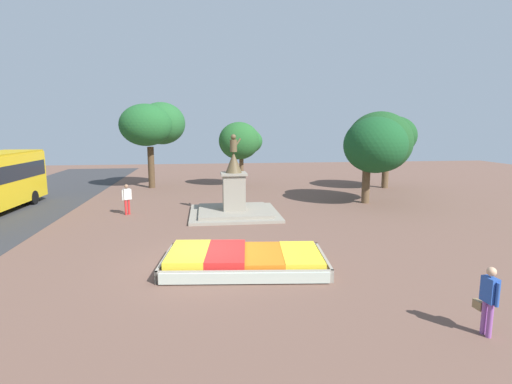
# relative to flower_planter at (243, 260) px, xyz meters

# --- Properties ---
(ground_plane) EXTENTS (81.02, 81.02, 0.00)m
(ground_plane) POSITION_rel_flower_planter_xyz_m (-1.29, 0.48, -0.28)
(ground_plane) COLOR brown
(flower_planter) EXTENTS (6.02, 3.76, 0.64)m
(flower_planter) POSITION_rel_flower_planter_xyz_m (0.00, 0.00, 0.00)
(flower_planter) COLOR #38281C
(flower_planter) RESTS_ON ground_plane
(statue_monument) EXTENTS (4.98, 4.98, 4.55)m
(statue_monument) POSITION_rel_flower_planter_xyz_m (0.33, 8.77, 0.55)
(statue_monument) COLOR gray
(statue_monument) RESTS_ON ground_plane
(pedestrian_with_handbag) EXTENTS (0.25, 0.73, 1.72)m
(pedestrian_with_handbag) POSITION_rel_flower_planter_xyz_m (5.36, -5.35, 0.69)
(pedestrian_with_handbag) COLOR #8C4C99
(pedestrian_with_handbag) RESTS_ON ground_plane
(pedestrian_near_planter) EXTENTS (0.50, 0.39, 1.75)m
(pedestrian_near_planter) POSITION_rel_flower_planter_xyz_m (-5.71, 9.51, 0.73)
(pedestrian_near_planter) COLOR red
(pedestrian_near_planter) RESTS_ON ground_plane
(park_tree_far_left) EXTENTS (3.64, 3.55, 5.35)m
(park_tree_far_left) POSITION_rel_flower_planter_xyz_m (1.81, 19.57, 3.50)
(park_tree_far_left) COLOR brown
(park_tree_far_left) RESTS_ON ground_plane
(park_tree_behind_statue) EXTENTS (5.08, 5.12, 6.96)m
(park_tree_behind_statue) POSITION_rel_flower_planter_xyz_m (-5.29, 19.94, 4.85)
(park_tree_behind_statue) COLOR #4C3823
(park_tree_behind_statue) RESTS_ON ground_plane
(park_tree_far_right) EXTENTS (4.88, 5.22, 5.95)m
(park_tree_far_right) POSITION_rel_flower_planter_xyz_m (9.74, 10.98, 3.61)
(park_tree_far_right) COLOR brown
(park_tree_far_right) RESTS_ON ground_plane
(park_tree_street_side) EXTENTS (5.05, 3.89, 5.80)m
(park_tree_street_side) POSITION_rel_flower_planter_xyz_m (13.11, 16.89, 3.50)
(park_tree_street_side) COLOR brown
(park_tree_street_side) RESTS_ON ground_plane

